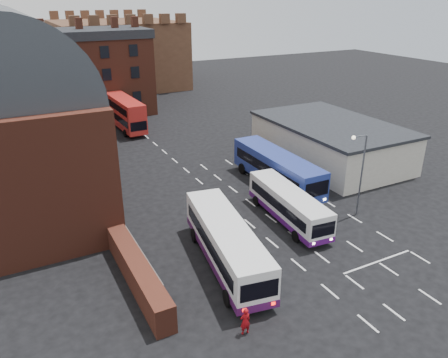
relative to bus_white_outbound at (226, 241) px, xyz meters
name	(u,v)px	position (x,y,z in m)	size (l,w,h in m)	color
ground	(291,259)	(4.28, -1.48, -1.81)	(180.00, 180.00, 0.00)	black
railway_station	(5,109)	(-11.22, 19.52, 5.83)	(12.00, 28.00, 16.00)	#602B1E
forecourt_wall	(138,273)	(-5.92, 0.52, -0.91)	(1.20, 10.00, 1.80)	#602B1E
cream_building	(330,141)	(19.28, 12.52, 0.35)	(10.40, 16.40, 4.25)	beige
brick_terrace	(71,79)	(-1.72, 44.52, 3.69)	(22.00, 10.00, 11.00)	brown
castle_keep	(117,54)	(10.28, 64.52, 4.19)	(22.00, 22.00, 12.00)	brown
bus_white_outbound	(226,241)	(0.00, 0.00, 0.00)	(4.32, 11.48, 3.06)	white
bus_white_inbound	(288,203)	(7.24, 3.20, -0.27)	(3.00, 9.66, 2.59)	white
bus_blue	(277,167)	(10.28, 9.33, 0.08)	(3.02, 11.75, 3.20)	navy
bus_red_double	(125,113)	(2.98, 34.29, 0.41)	(2.91, 10.51, 4.17)	red
street_lamp	(360,168)	(12.64, 1.41, 2.38)	(1.41, 0.37, 6.94)	#52565D
pedestrian_red	(245,321)	(-2.14, -6.16, -0.99)	(0.59, 0.39, 1.63)	maroon
pedestrian_beige	(268,291)	(0.38, -4.46, -1.11)	(0.67, 0.52, 1.39)	tan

